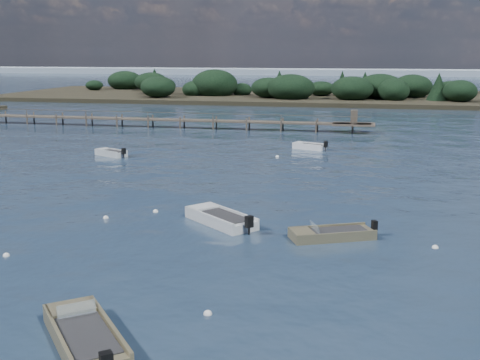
% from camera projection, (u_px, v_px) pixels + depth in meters
% --- Properties ---
extents(ground, '(400.00, 400.00, 0.00)m').
position_uv_depth(ground, '(327.00, 121.00, 84.32)').
color(ground, '#182638').
rests_on(ground, ground).
extents(tender_far_grey, '(3.54, 2.60, 1.15)m').
position_uv_depth(tender_far_grey, '(111.00, 154.00, 56.00)').
color(tender_far_grey, '#B2B8BA').
rests_on(tender_far_grey, ground).
extents(dinghy_near_olive, '(4.57, 4.96, 1.30)m').
position_uv_depth(dinghy_near_olive, '(85.00, 339.00, 19.96)').
color(dinghy_near_olive, '#6B6447').
rests_on(dinghy_near_olive, ground).
extents(dinghy_mid_white_a, '(4.63, 3.28, 1.09)m').
position_uv_depth(dinghy_mid_white_a, '(332.00, 236.00, 31.25)').
color(dinghy_mid_white_a, '#6B6447').
rests_on(dinghy_mid_white_a, ground).
extents(tender_far_white, '(3.59, 2.37, 1.22)m').
position_uv_depth(tender_far_white, '(309.00, 148.00, 59.74)').
color(tender_far_white, silver).
rests_on(tender_far_white, ground).
extents(dinghy_mid_grey, '(4.76, 4.46, 1.30)m').
position_uv_depth(dinghy_mid_grey, '(221.00, 220.00, 33.95)').
color(dinghy_mid_grey, '#B2B8BA').
rests_on(dinghy_mid_grey, ground).
extents(buoy_a, '(0.32, 0.32, 0.32)m').
position_uv_depth(buoy_a, '(208.00, 314.00, 22.23)').
color(buoy_a, silver).
rests_on(buoy_a, ground).
extents(buoy_b, '(0.32, 0.32, 0.32)m').
position_uv_depth(buoy_b, '(435.00, 248.00, 29.73)').
color(buoy_b, silver).
rests_on(buoy_b, ground).
extents(buoy_c, '(0.32, 0.32, 0.32)m').
position_uv_depth(buoy_c, '(106.00, 218.00, 35.04)').
color(buoy_c, silver).
rests_on(buoy_c, ground).
extents(buoy_e, '(0.32, 0.32, 0.32)m').
position_uv_depth(buoy_e, '(277.00, 157.00, 55.48)').
color(buoy_e, silver).
rests_on(buoy_e, ground).
extents(buoy_extra_a, '(0.32, 0.32, 0.32)m').
position_uv_depth(buoy_extra_a, '(6.00, 256.00, 28.56)').
color(buoy_extra_a, silver).
rests_on(buoy_extra_a, ground).
extents(buoy_extra_b, '(0.32, 0.32, 0.32)m').
position_uv_depth(buoy_extra_b, '(156.00, 212.00, 36.40)').
color(buoy_extra_b, silver).
rests_on(buoy_extra_b, ground).
extents(jetty, '(64.50, 3.20, 3.40)m').
position_uv_depth(jetty, '(150.00, 119.00, 77.16)').
color(jetty, '#4F453A').
rests_on(jetty, ground).
extents(far_headland, '(190.00, 40.00, 5.80)m').
position_uv_depth(far_headland, '(472.00, 91.00, 116.94)').
color(far_headland, black).
rests_on(far_headland, ground).
extents(distant_haze, '(280.00, 20.00, 2.40)m').
position_uv_depth(distant_haze, '(151.00, 74.00, 265.46)').
color(distant_haze, '#8B9CAC').
rests_on(distant_haze, ground).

